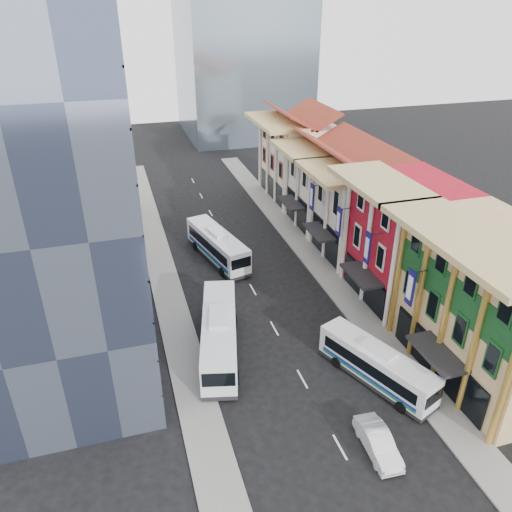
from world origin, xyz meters
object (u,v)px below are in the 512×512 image
object	(u,v)px
sedan_right	(378,442)
bus_right	(377,364)
shophouse_tan	(493,308)
office_tower	(47,174)
bus_left_far	(217,245)
bus_left_near	(219,334)

from	to	relation	value
sedan_right	bus_right	bearing A→B (deg)	65.39
shophouse_tan	sedan_right	world-z (taller)	shophouse_tan
office_tower	bus_left_far	size ratio (longest dim) A/B	2.64
bus_left_far	sedan_right	bearing A→B (deg)	-95.27
bus_left_near	bus_right	size ratio (longest dim) A/B	1.19
sedan_right	bus_left_near	bearing A→B (deg)	123.21
office_tower	sedan_right	bearing A→B (deg)	-44.55
bus_right	sedan_right	distance (m)	6.96
bus_left_far	sedan_right	size ratio (longest dim) A/B	2.44
shophouse_tan	bus_right	size ratio (longest dim) A/B	1.37
bus_left_near	sedan_right	bearing A→B (deg)	-46.03
bus_left_far	bus_left_near	bearing A→B (deg)	-115.50
office_tower	sedan_right	xyz separation A→B (m)	(19.24, -18.94, -14.23)
office_tower	bus_left_near	xyz separation A→B (m)	(11.50, -5.88, -13.06)
bus_right	sedan_right	world-z (taller)	bus_right
office_tower	bus_left_near	distance (m)	18.37
shophouse_tan	bus_left_near	bearing A→B (deg)	157.39
shophouse_tan	bus_left_near	distance (m)	21.51
bus_left_far	bus_right	bearing A→B (deg)	-85.87
shophouse_tan	bus_right	distance (m)	9.72
bus_left_near	bus_left_far	bearing A→B (deg)	91.27
shophouse_tan	office_tower	xyz separation A→B (m)	(-31.00, 14.00, 9.00)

